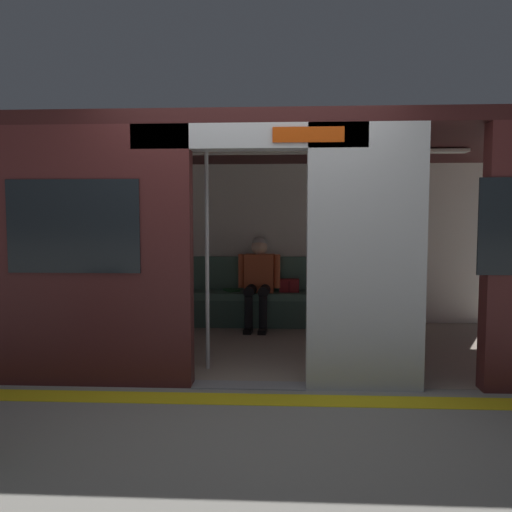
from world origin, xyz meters
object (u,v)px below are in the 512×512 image
object	(u,v)px
bench_seat	(260,300)
book	(232,290)
grab_pole_door	(207,255)
person_seated	(259,276)
train_car	(250,209)
handbag	(289,285)

from	to	relation	value
bench_seat	book	distance (m)	0.41
grab_pole_door	book	bearing A→B (deg)	-90.92
person_seated	grab_pole_door	distance (m)	1.88
train_car	bench_seat	size ratio (longest dim) A/B	2.33
train_car	handbag	distance (m)	1.55
grab_pole_door	handbag	bearing A→B (deg)	-112.74
train_car	book	world-z (taller)	train_car
person_seated	train_car	bearing A→B (deg)	87.39
person_seated	grab_pole_door	bearing A→B (deg)	77.46
bench_seat	person_seated	distance (m)	0.33
train_car	person_seated	bearing A→B (deg)	-92.61
book	grab_pole_door	size ratio (longest dim) A/B	0.10
bench_seat	book	size ratio (longest dim) A/B	12.46
book	grab_pole_door	distance (m)	2.03
train_car	bench_seat	xyz separation A→B (m)	(-0.06, -1.06, -1.16)
bench_seat	person_seated	xyz separation A→B (m)	(0.01, 0.05, 0.33)
person_seated	grab_pole_door	xyz separation A→B (m)	(0.40, 1.79, 0.40)
train_car	grab_pole_door	bearing A→B (deg)	65.82
train_car	grab_pole_door	world-z (taller)	train_car
handbag	person_seated	bearing A→B (deg)	15.13
handbag	grab_pole_door	size ratio (longest dim) A/B	0.12
book	grab_pole_door	xyz separation A→B (m)	(0.03, 1.93, 0.60)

